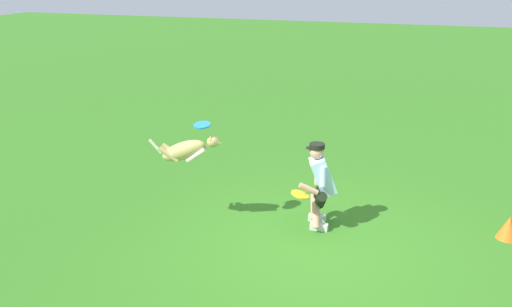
{
  "coord_description": "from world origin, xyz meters",
  "views": [
    {
      "loc": [
        -1.17,
        6.31,
        3.7
      ],
      "look_at": [
        1.0,
        -0.47,
        1.13
      ],
      "focal_mm": 37.01,
      "sensor_mm": 36.0,
      "label": 1
    }
  ],
  "objects_px": {
    "dog": "(187,150)",
    "frisbee_flying": "(202,125)",
    "training_cone": "(508,228)",
    "frisbee_held": "(300,195)",
    "person": "(320,182)"
  },
  "relations": [
    {
      "from": "person",
      "to": "dog",
      "type": "relative_size",
      "value": 1.2
    },
    {
      "from": "frisbee_flying",
      "to": "dog",
      "type": "bearing_deg",
      "value": 7.99
    },
    {
      "from": "dog",
      "to": "frisbee_held",
      "type": "bearing_deg",
      "value": -4.24
    },
    {
      "from": "frisbee_held",
      "to": "training_cone",
      "type": "xyz_separation_m",
      "value": [
        -2.87,
        -0.75,
        -0.44
      ]
    },
    {
      "from": "frisbee_flying",
      "to": "training_cone",
      "type": "distance_m",
      "value": 4.59
    },
    {
      "from": "frisbee_flying",
      "to": "frisbee_held",
      "type": "relative_size",
      "value": 0.91
    },
    {
      "from": "dog",
      "to": "frisbee_flying",
      "type": "distance_m",
      "value": 0.46
    },
    {
      "from": "frisbee_flying",
      "to": "person",
      "type": "bearing_deg",
      "value": -164.09
    },
    {
      "from": "frisbee_held",
      "to": "training_cone",
      "type": "relative_size",
      "value": 0.79
    },
    {
      "from": "frisbee_flying",
      "to": "frisbee_held",
      "type": "height_order",
      "value": "frisbee_flying"
    },
    {
      "from": "person",
      "to": "frisbee_held",
      "type": "xyz_separation_m",
      "value": [
        0.22,
        0.32,
        -0.09
      ]
    },
    {
      "from": "person",
      "to": "frisbee_flying",
      "type": "xyz_separation_m",
      "value": [
        1.63,
        0.46,
        0.86
      ]
    },
    {
      "from": "frisbee_held",
      "to": "person",
      "type": "bearing_deg",
      "value": -124.67
    },
    {
      "from": "dog",
      "to": "frisbee_flying",
      "type": "xyz_separation_m",
      "value": [
        -0.24,
        -0.03,
        0.39
      ]
    },
    {
      "from": "person",
      "to": "frisbee_flying",
      "type": "distance_m",
      "value": 1.9
    }
  ]
}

